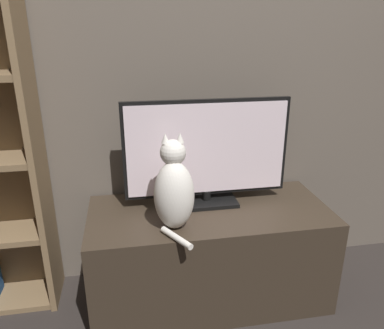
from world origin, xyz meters
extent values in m
cube|color=#60564C|center=(0.00, 1.22, 1.30)|extent=(4.80, 0.05, 2.60)
cube|color=#33281E|center=(0.00, 0.90, 0.26)|extent=(1.23, 0.55, 0.53)
cube|color=black|center=(0.00, 0.99, 0.54)|extent=(0.31, 0.19, 0.02)
cylinder|color=black|center=(0.00, 0.99, 0.57)|extent=(0.04, 0.04, 0.05)
cube|color=black|center=(0.00, 1.00, 0.83)|extent=(0.85, 0.02, 0.50)
cube|color=silver|center=(0.00, 0.98, 0.83)|extent=(0.81, 0.01, 0.47)
ellipsoid|color=silver|center=(-0.20, 0.76, 0.69)|extent=(0.20, 0.18, 0.33)
ellipsoid|color=olive|center=(-0.20, 0.82, 0.67)|extent=(0.11, 0.06, 0.18)
sphere|color=silver|center=(-0.20, 0.80, 0.88)|extent=(0.13, 0.13, 0.12)
cone|color=silver|center=(-0.23, 0.80, 0.95)|extent=(0.04, 0.04, 0.04)
cone|color=silver|center=(-0.17, 0.79, 0.95)|extent=(0.04, 0.04, 0.04)
cylinder|color=silver|center=(-0.21, 0.64, 0.54)|extent=(0.12, 0.18, 0.03)
cube|color=brown|center=(-0.83, 1.05, 0.81)|extent=(0.03, 0.28, 1.62)
camera|label=1|loc=(-0.39, -0.77, 1.41)|focal=35.00mm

